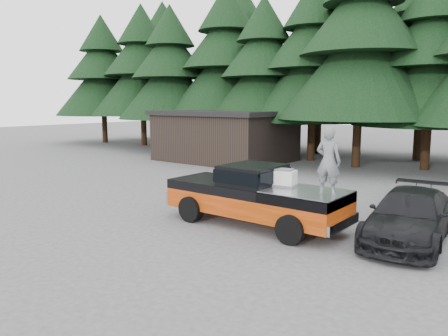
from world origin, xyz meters
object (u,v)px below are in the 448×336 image
Objects in this scene: air_compressor at (284,179)px; parked_car at (410,216)px; pickup_truck at (255,204)px; man_on_bed at (328,161)px; utility_building at (225,135)px.

air_compressor reaches higher than parked_car.
air_compressor is at bearing 14.19° from pickup_truck.
pickup_truck is at bearing -7.19° from man_on_bed.
parked_car is at bearing -34.92° from utility_building.
parked_car is (4.29, 1.38, 0.04)m from pickup_truck.
man_on_bed is (2.46, -0.06, 1.60)m from pickup_truck.
pickup_truck is 3.22× the size of man_on_bed.
utility_building is at bearing -48.08° from man_on_bed.
pickup_truck is at bearing -48.31° from utility_building.
pickup_truck is 0.71× the size of utility_building.
parked_car is (3.39, 1.15, -0.85)m from air_compressor.
pickup_truck is at bearing -177.14° from air_compressor.
man_on_bed reaches higher than pickup_truck.
utility_building is at bearing 139.53° from parked_car.
air_compressor is 0.36× the size of man_on_bed.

